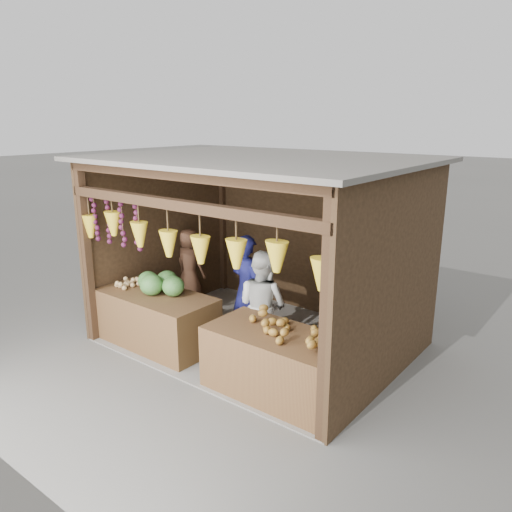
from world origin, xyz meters
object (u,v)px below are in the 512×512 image
Objects in this scene: woman_standing at (263,305)px; vendor_seated at (190,264)px; counter_left at (157,319)px; counter_right at (279,365)px; man_standing at (247,290)px.

woman_standing reaches higher than vendor_seated.
counter_right reaches higher than counter_left.
counter_right is at bearing 142.84° from woman_standing.
woman_standing is at bearing 23.28° from counter_left.
woman_standing is (-0.75, 0.66, 0.36)m from counter_right.
man_standing is 0.53m from woman_standing.
man_standing is 1.06× the size of woman_standing.
vendor_seated reaches higher than counter_left.
woman_standing is (1.42, 0.61, 0.37)m from counter_left.
counter_left is 1.59m from woman_standing.
man_standing is at bearing 169.53° from vendor_seated.
man_standing reaches higher than counter_left.
counter_left is at bearing 178.77° from counter_right.
counter_right is 2.97m from vendor_seated.
vendor_seated is (-1.45, 0.31, 0.05)m from man_standing.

